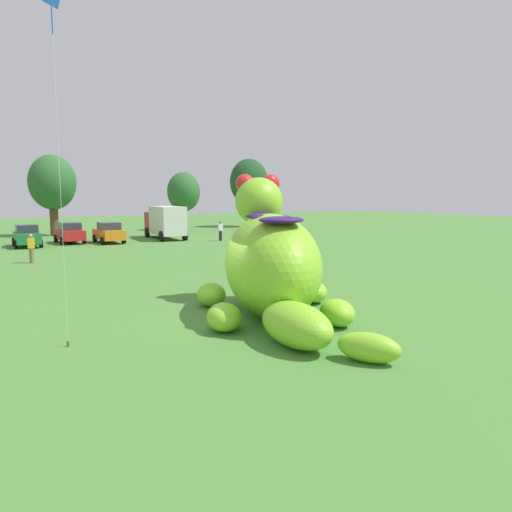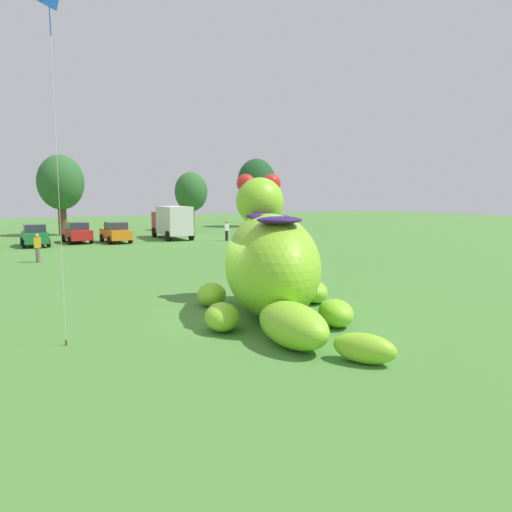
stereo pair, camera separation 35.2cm
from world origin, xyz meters
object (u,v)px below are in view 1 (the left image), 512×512
car_orange (109,233)px  spectator_by_cars (31,249)px  spectator_near_inflatable (220,231)px  box_truck (165,221)px  car_red (70,233)px  spectator_mid_field (271,244)px  giant_inflatable_creature (272,263)px  car_green (27,236)px

car_orange → spectator_by_cars: bearing=-124.7°
car_orange → spectator_near_inflatable: size_ratio=2.42×
car_orange → box_truck: size_ratio=0.64×
car_red → spectator_mid_field: bearing=-58.9°
car_red → car_orange: size_ratio=1.01×
giant_inflatable_creature → car_red: size_ratio=2.29×
car_orange → spectator_near_inflatable: 9.33m
car_orange → spectator_near_inflatable: car_orange is taller
giant_inflatable_creature → spectator_mid_field: giant_inflatable_creature is taller
car_red → car_orange: same height
spectator_near_inflatable → spectator_by_cars: bearing=-156.2°
car_orange → giant_inflatable_creature: bearing=-93.0°
box_truck → spectator_near_inflatable: box_truck is taller
giant_inflatable_creature → car_orange: size_ratio=2.30×
spectator_near_inflatable → car_orange: bearing=160.9°
car_red → spectator_near_inflatable: car_red is taller
giant_inflatable_creature → box_truck: bearing=76.7°
box_truck → spectator_near_inflatable: (3.46, -4.28, -0.75)m
spectator_near_inflatable → spectator_mid_field: bearing=-100.1°
giant_inflatable_creature → spectator_by_cars: size_ratio=5.58×
car_red → box_truck: bearing=-1.2°
car_red → box_truck: (8.22, -0.17, 0.74)m
spectator_mid_field → spectator_by_cars: (-13.70, 4.56, 0.00)m
car_green → car_orange: 6.21m
spectator_mid_field → spectator_by_cars: bearing=161.6°
spectator_by_cars → car_green: bearing=85.9°
car_red → spectator_near_inflatable: size_ratio=2.44×
car_green → spectator_by_cars: size_ratio=2.41×
car_green → car_orange: same height
giant_inflatable_creature → spectator_mid_field: bearing=57.9°
giant_inflatable_creature → spectator_by_cars: bearing=107.1°
spectator_near_inflatable → box_truck: bearing=129.0°
car_red → car_green: bearing=-158.5°
spectator_mid_field → spectator_by_cars: same height
box_truck → car_green: bearing=-174.3°
car_red → giant_inflatable_creature: bearing=-87.3°
box_truck → spectator_near_inflatable: size_ratio=3.80×
car_orange → spectator_mid_field: 16.05m
spectator_near_inflatable → spectator_by_cars: 17.21m
car_red → spectator_mid_field: 18.64m
spectator_mid_field → car_orange: bearing=115.0°
car_green → box_truck: 11.65m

